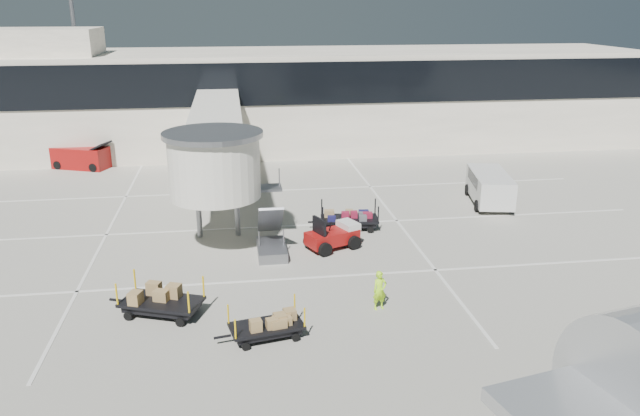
{
  "coord_description": "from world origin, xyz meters",
  "views": [
    {
      "loc": [
        -3.09,
        -23.57,
        11.82
      ],
      "look_at": [
        1.14,
        5.91,
        2.0
      ],
      "focal_mm": 35.0,
      "sensor_mm": 36.0,
      "label": 1
    }
  ],
  "objects_px": {
    "baggage_tug": "(333,236)",
    "box_cart_near": "(267,325)",
    "suitcase_cart": "(349,219)",
    "ground_worker": "(380,290)",
    "minivan": "(489,185)",
    "belt_loader": "(81,158)",
    "box_cart_far": "(162,303)"
  },
  "relations": [
    {
      "from": "box_cart_near",
      "to": "minivan",
      "type": "bearing_deg",
      "value": 33.18
    },
    {
      "from": "suitcase_cart",
      "to": "ground_worker",
      "type": "height_order",
      "value": "ground_worker"
    },
    {
      "from": "suitcase_cart",
      "to": "box_cart_far",
      "type": "distance_m",
      "value": 12.71
    },
    {
      "from": "minivan",
      "to": "belt_loader",
      "type": "bearing_deg",
      "value": 166.33
    },
    {
      "from": "belt_loader",
      "to": "box_cart_far",
      "type": "bearing_deg",
      "value": -49.21
    },
    {
      "from": "suitcase_cart",
      "to": "belt_loader",
      "type": "bearing_deg",
      "value": 143.83
    },
    {
      "from": "box_cart_near",
      "to": "box_cart_far",
      "type": "xyz_separation_m",
      "value": [
        -3.99,
        2.35,
        0.02
      ]
    },
    {
      "from": "suitcase_cart",
      "to": "minivan",
      "type": "relative_size",
      "value": 0.72
    },
    {
      "from": "baggage_tug",
      "to": "box_cart_near",
      "type": "distance_m",
      "value": 9.3
    },
    {
      "from": "suitcase_cart",
      "to": "ground_worker",
      "type": "bearing_deg",
      "value": -87.04
    },
    {
      "from": "baggage_tug",
      "to": "suitcase_cart",
      "type": "relative_size",
      "value": 0.76
    },
    {
      "from": "baggage_tug",
      "to": "belt_loader",
      "type": "bearing_deg",
      "value": 106.99
    },
    {
      "from": "baggage_tug",
      "to": "suitcase_cart",
      "type": "distance_m",
      "value": 3.0
    },
    {
      "from": "belt_loader",
      "to": "box_cart_near",
      "type": "bearing_deg",
      "value": -43.31
    },
    {
      "from": "baggage_tug",
      "to": "belt_loader",
      "type": "distance_m",
      "value": 24.56
    },
    {
      "from": "box_cart_far",
      "to": "minivan",
      "type": "height_order",
      "value": "minivan"
    },
    {
      "from": "box_cart_far",
      "to": "baggage_tug",
      "type": "bearing_deg",
      "value": 59.0
    },
    {
      "from": "baggage_tug",
      "to": "minivan",
      "type": "bearing_deg",
      "value": 5.46
    },
    {
      "from": "box_cart_far",
      "to": "belt_loader",
      "type": "bearing_deg",
      "value": 129.65
    },
    {
      "from": "box_cart_far",
      "to": "ground_worker",
      "type": "distance_m",
      "value": 8.67
    },
    {
      "from": "minivan",
      "to": "belt_loader",
      "type": "relative_size",
      "value": 1.16
    },
    {
      "from": "suitcase_cart",
      "to": "box_cart_far",
      "type": "xyz_separation_m",
      "value": [
        -9.17,
        -8.8,
        0.0
      ]
    },
    {
      "from": "minivan",
      "to": "ground_worker",
      "type": "bearing_deg",
      "value": -116.49
    },
    {
      "from": "suitcase_cart",
      "to": "minivan",
      "type": "height_order",
      "value": "minivan"
    },
    {
      "from": "suitcase_cart",
      "to": "ground_worker",
      "type": "xyz_separation_m",
      "value": [
        -0.53,
        -9.5,
        0.29
      ]
    },
    {
      "from": "minivan",
      "to": "belt_loader",
      "type": "distance_m",
      "value": 29.61
    },
    {
      "from": "ground_worker",
      "to": "belt_loader",
      "type": "relative_size",
      "value": 0.35
    },
    {
      "from": "baggage_tug",
      "to": "belt_loader",
      "type": "relative_size",
      "value": 0.63
    },
    {
      "from": "ground_worker",
      "to": "suitcase_cart",
      "type": "bearing_deg",
      "value": 72.99
    },
    {
      "from": "baggage_tug",
      "to": "ground_worker",
      "type": "relative_size",
      "value": 1.79
    },
    {
      "from": "minivan",
      "to": "suitcase_cart",
      "type": "bearing_deg",
      "value": -149.13
    },
    {
      "from": "box_cart_near",
      "to": "belt_loader",
      "type": "height_order",
      "value": "belt_loader"
    }
  ]
}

